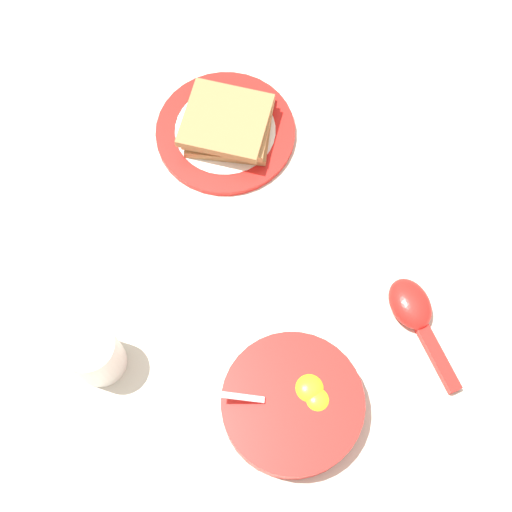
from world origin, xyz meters
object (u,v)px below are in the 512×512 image
Objects in this scene: drinking_cup at (94,353)px; toast_sandwich at (228,123)px; toast_plate at (225,132)px; egg_bowl at (293,404)px; soup_spoon at (415,311)px.

toast_sandwich is at bearing 82.48° from drinking_cup.
egg_bowl is at bearing -59.64° from toast_plate.
egg_bowl is at bearing -125.27° from soup_spoon.
soup_spoon is (0.30, -0.18, -0.02)m from toast_sandwich.
drinking_cup is at bearing -96.80° from toast_plate.
egg_bowl is 1.21× the size of soup_spoon.
toast_sandwich is (0.00, 0.00, 0.02)m from toast_plate.
toast_sandwich is at bearing 119.72° from egg_bowl.
toast_sandwich is 1.50× the size of drinking_cup.
toast_sandwich is 0.35m from soup_spoon.
toast_sandwich is 0.35m from drinking_cup.
egg_bowl is at bearing -60.28° from toast_sandwich.
drinking_cup reaches higher than soup_spoon.
soup_spoon is at bearing 54.73° from egg_bowl.
soup_spoon is 1.60× the size of drinking_cup.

